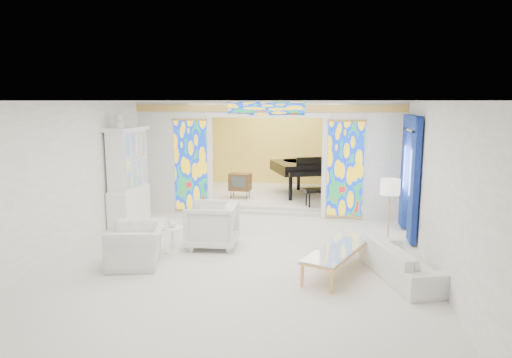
% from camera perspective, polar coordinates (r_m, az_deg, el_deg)
% --- Properties ---
extents(floor, '(12.00, 12.00, 0.00)m').
position_cam_1_polar(floor, '(10.31, -0.32, -7.21)').
color(floor, silver).
rests_on(floor, ground).
extents(ceiling, '(7.00, 12.00, 0.02)m').
position_cam_1_polar(ceiling, '(9.87, -0.33, 9.71)').
color(ceiling, white).
rests_on(ceiling, wall_back).
extents(wall_back, '(7.00, 0.02, 3.00)m').
position_cam_1_polar(wall_back, '(15.88, 3.41, 4.26)').
color(wall_back, white).
rests_on(wall_back, floor).
extents(wall_front, '(7.00, 0.02, 3.00)m').
position_cam_1_polar(wall_front, '(4.35, -14.29, -10.70)').
color(wall_front, white).
rests_on(wall_front, floor).
extents(wall_left, '(0.02, 12.00, 3.00)m').
position_cam_1_polar(wall_left, '(11.12, -18.39, 1.46)').
color(wall_left, white).
rests_on(wall_left, floor).
extents(wall_right, '(0.02, 12.00, 3.00)m').
position_cam_1_polar(wall_right, '(10.00, 19.85, 0.50)').
color(wall_right, white).
rests_on(wall_right, floor).
extents(partition_wall, '(7.00, 0.22, 3.00)m').
position_cam_1_polar(partition_wall, '(11.91, 1.33, 3.21)').
color(partition_wall, white).
rests_on(partition_wall, floor).
extents(stained_glass_left, '(0.90, 0.04, 2.40)m').
position_cam_1_polar(stained_glass_left, '(12.31, -8.14, 1.66)').
color(stained_glass_left, gold).
rests_on(stained_glass_left, partition_wall).
extents(stained_glass_right, '(0.90, 0.04, 2.40)m').
position_cam_1_polar(stained_glass_right, '(11.74, 11.10, 1.19)').
color(stained_glass_right, gold).
rests_on(stained_glass_right, partition_wall).
extents(stained_glass_transom, '(2.00, 0.04, 0.34)m').
position_cam_1_polar(stained_glass_transom, '(11.74, 1.28, 8.82)').
color(stained_glass_transom, gold).
rests_on(stained_glass_transom, partition_wall).
extents(alcove_platform, '(6.80, 3.80, 0.18)m').
position_cam_1_polar(alcove_platform, '(14.22, 2.53, -2.12)').
color(alcove_platform, silver).
rests_on(alcove_platform, floor).
extents(gold_curtain_back, '(6.70, 0.10, 2.90)m').
position_cam_1_polar(gold_curtain_back, '(15.76, 3.37, 4.22)').
color(gold_curtain_back, '#DCC54C').
rests_on(gold_curtain_back, wall_back).
extents(chandelier, '(0.48, 0.48, 0.30)m').
position_cam_1_polar(chandelier, '(13.81, 3.38, 7.81)').
color(chandelier, gold).
rests_on(chandelier, ceiling).
extents(blue_drapes, '(0.14, 1.85, 2.65)m').
position_cam_1_polar(blue_drapes, '(10.65, 18.69, 1.52)').
color(blue_drapes, navy).
rests_on(blue_drapes, wall_right).
extents(china_cabinet, '(0.56, 1.46, 2.72)m').
position_cam_1_polar(china_cabinet, '(11.57, -15.69, 0.24)').
color(china_cabinet, white).
rests_on(china_cabinet, floor).
extents(armchair_left, '(1.27, 1.37, 0.75)m').
position_cam_1_polar(armchair_left, '(8.81, -14.64, -7.97)').
color(armchair_left, white).
rests_on(armchair_left, floor).
extents(armchair_right, '(1.10, 1.07, 0.93)m').
position_cam_1_polar(armchair_right, '(9.54, -5.51, -5.74)').
color(armchair_right, white).
rests_on(armchair_right, floor).
extents(sofa, '(1.41, 2.17, 0.59)m').
position_cam_1_polar(sofa, '(8.32, 17.94, -9.73)').
color(sofa, white).
rests_on(sofa, floor).
extents(side_table, '(0.54, 0.54, 0.53)m').
position_cam_1_polar(side_table, '(9.31, -10.40, -7.02)').
color(side_table, white).
rests_on(side_table, floor).
extents(vase, '(0.22, 0.22, 0.18)m').
position_cam_1_polar(vase, '(9.24, -10.45, -5.40)').
color(vase, white).
rests_on(vase, side_table).
extents(coffee_table, '(1.32, 2.11, 0.45)m').
position_cam_1_polar(coffee_table, '(8.27, 10.29, -8.66)').
color(coffee_table, silver).
rests_on(coffee_table, floor).
extents(floor_lamp, '(0.38, 0.38, 1.53)m').
position_cam_1_polar(floor_lamp, '(9.12, 16.41, -1.41)').
color(floor_lamp, gold).
rests_on(floor_lamp, floor).
extents(grand_piano, '(2.26, 3.41, 1.22)m').
position_cam_1_polar(grand_piano, '(14.11, 6.23, 1.50)').
color(grand_piano, black).
rests_on(grand_piano, alcove_platform).
extents(tv_console, '(0.64, 0.46, 0.72)m').
position_cam_1_polar(tv_console, '(13.46, -2.01, -0.37)').
color(tv_console, brown).
rests_on(tv_console, alcove_platform).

